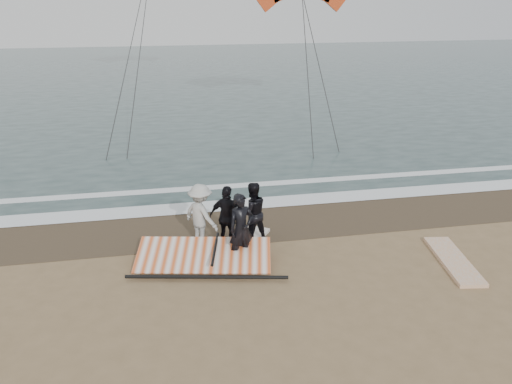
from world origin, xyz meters
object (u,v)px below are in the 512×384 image
Objects in this scene: man_main at (241,228)px; board_white at (453,260)px; sail_rig at (201,256)px; board_cream at (241,246)px.

man_main is 0.75× the size of board_white.
sail_rig is at bearing 178.07° from board_white.
board_cream is 1.30m from sail_rig.
board_white is 0.64× the size of sail_rig.
man_main is at bearing -62.34° from board_cream.
board_white is (5.38, -1.11, -0.88)m from man_main.
man_main is 1.11m from board_cream.
board_cream is (-5.29, 1.79, 0.00)m from board_white.
board_white is at bearing -29.81° from man_main.
man_main is 0.48× the size of sail_rig.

